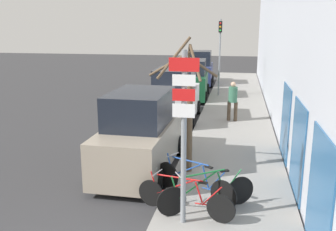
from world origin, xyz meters
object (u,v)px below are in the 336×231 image
at_px(bicycle_2, 194,182).
at_px(street_tree, 188,110).
at_px(parked_car_2, 191,80).
at_px(parked_car_3, 199,70).
at_px(signpost, 184,131).
at_px(parked_car_1, 175,97).
at_px(bicycle_1, 207,193).
at_px(parked_car_0, 142,134).
at_px(pedestrian_near, 233,98).
at_px(traffic_light, 220,47).
at_px(bicycle_0, 185,198).

relative_size(bicycle_2, street_tree, 0.54).
distance_m(parked_car_2, parked_car_3, 5.22).
height_order(bicycle_2, parked_car_3, parked_car_3).
xyz_separation_m(signpost, parked_car_1, (-1.79, 9.35, -1.09)).
bearing_deg(signpost, bicycle_1, 55.05).
distance_m(parked_car_0, parked_car_2, 11.79).
relative_size(parked_car_2, pedestrian_near, 2.77).
relative_size(bicycle_1, bicycle_2, 1.00).
distance_m(parked_car_0, traffic_light, 12.31).
xyz_separation_m(bicycle_0, parked_car_2, (-1.77, 14.64, 0.53)).
height_order(bicycle_1, parked_car_2, parked_car_2).
bearing_deg(street_tree, traffic_light, 89.18).
distance_m(bicycle_1, bicycle_2, 0.65).
xyz_separation_m(signpost, pedestrian_near, (0.81, 9.16, -1.02)).
relative_size(parked_car_3, street_tree, 1.09).
bearing_deg(parked_car_2, bicycle_0, -86.17).
bearing_deg(pedestrian_near, parked_car_0, -103.50).
bearing_deg(signpost, bicycle_0, 93.19).
height_order(bicycle_1, parked_car_3, parked_car_3).
bearing_deg(parked_car_0, bicycle_2, -47.18).
bearing_deg(street_tree, parked_car_0, 168.83).
xyz_separation_m(parked_car_0, traffic_light, (1.60, 12.05, 1.95)).
bearing_deg(parked_car_0, parked_car_2, 90.96).
relative_size(signpost, bicycle_0, 1.62).
bearing_deg(parked_car_3, bicycle_0, -87.01).
relative_size(bicycle_1, traffic_light, 0.46).
bearing_deg(street_tree, parked_car_3, 95.08).
bearing_deg(bicycle_1, bicycle_0, 91.83).
relative_size(bicycle_0, bicycle_1, 1.08).
relative_size(signpost, pedestrian_near, 2.10).
bearing_deg(parked_car_3, street_tree, -87.22).
relative_size(signpost, traffic_light, 0.81).
distance_m(bicycle_2, parked_car_2, 13.95).
distance_m(signpost, street_tree, 2.95).
xyz_separation_m(bicycle_2, traffic_light, (-0.23, 14.07, 2.47)).
height_order(bicycle_2, traffic_light, traffic_light).
relative_size(bicycle_2, traffic_light, 0.46).
height_order(parked_car_0, street_tree, street_tree).
xyz_separation_m(signpost, parked_car_3, (-1.86, 20.21, -1.05)).
height_order(parked_car_1, traffic_light, traffic_light).
relative_size(signpost, bicycle_2, 1.75).
distance_m(signpost, traffic_light, 15.28).
height_order(bicycle_1, parked_car_0, parked_car_0).
xyz_separation_m(bicycle_1, parked_car_1, (-2.24, 8.70, 0.53)).
bearing_deg(bicycle_1, signpost, 115.09).
height_order(pedestrian_near, traffic_light, traffic_light).
bearing_deg(parked_car_0, traffic_light, 83.16).
xyz_separation_m(parked_car_3, street_tree, (1.54, -17.28, 0.85)).
bearing_deg(parked_car_2, bicycle_2, -85.33).
height_order(parked_car_0, traffic_light, traffic_light).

